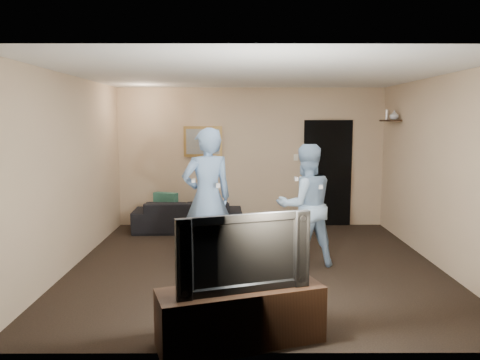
{
  "coord_description": "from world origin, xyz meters",
  "views": [
    {
      "loc": [
        -0.24,
        -6.31,
        2.0
      ],
      "look_at": [
        -0.21,
        0.3,
        1.15
      ],
      "focal_mm": 35.0,
      "sensor_mm": 36.0,
      "label": 1
    }
  ],
  "objects_px": {
    "tv_console": "(241,316)",
    "wii_player_left": "(207,198)",
    "sofa": "(188,215)",
    "wii_player_right": "(305,205)",
    "television": "(241,250)"
  },
  "relations": [
    {
      "from": "television",
      "to": "wii_player_right",
      "type": "bearing_deg",
      "value": 50.2
    },
    {
      "from": "wii_player_right",
      "to": "sofa",
      "type": "bearing_deg",
      "value": 131.98
    },
    {
      "from": "television",
      "to": "tv_console",
      "type": "bearing_deg",
      "value": 0.0
    },
    {
      "from": "tv_console",
      "to": "wii_player_right",
      "type": "height_order",
      "value": "wii_player_right"
    },
    {
      "from": "tv_console",
      "to": "sofa",
      "type": "bearing_deg",
      "value": 83.83
    },
    {
      "from": "tv_console",
      "to": "wii_player_left",
      "type": "bearing_deg",
      "value": 82.77
    },
    {
      "from": "wii_player_left",
      "to": "sofa",
      "type": "bearing_deg",
      "value": 103.33
    },
    {
      "from": "television",
      "to": "wii_player_left",
      "type": "xyz_separation_m",
      "value": [
        -0.44,
        2.25,
        0.09
      ]
    },
    {
      "from": "tv_console",
      "to": "wii_player_left",
      "type": "relative_size",
      "value": 0.78
    },
    {
      "from": "sofa",
      "to": "tv_console",
      "type": "bearing_deg",
      "value": 100.02
    },
    {
      "from": "television",
      "to": "wii_player_left",
      "type": "bearing_deg",
      "value": 82.77
    },
    {
      "from": "tv_console",
      "to": "wii_player_right",
      "type": "bearing_deg",
      "value": 50.2
    },
    {
      "from": "tv_console",
      "to": "wii_player_right",
      "type": "distance_m",
      "value": 2.53
    },
    {
      "from": "television",
      "to": "wii_player_right",
      "type": "relative_size",
      "value": 0.71
    },
    {
      "from": "tv_console",
      "to": "wii_player_left",
      "type": "xyz_separation_m",
      "value": [
        -0.44,
        2.25,
        0.7
      ]
    }
  ]
}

